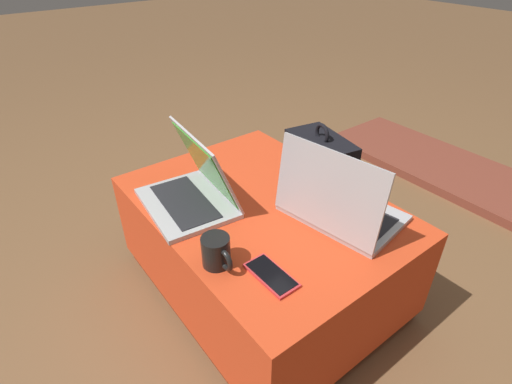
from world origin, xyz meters
TOP-DOWN VIEW (x-y plane):
  - ground_plane at (0.00, 0.00)m, footprint 14.00×14.00m
  - ottoman at (0.00, 0.00)m, footprint 0.92×0.68m
  - laptop_near at (-0.14, -0.18)m, footprint 0.34×0.28m
  - laptop_far at (0.21, 0.13)m, footprint 0.38×0.30m
  - cell_phone at (0.27, -0.19)m, footprint 0.15×0.07m
  - backpack at (-0.18, 0.47)m, footprint 0.33×0.28m
  - coffee_mug at (0.15, -0.27)m, footprint 0.11×0.08m
  - fireplace_hearth at (0.00, 1.34)m, footprint 1.40×0.50m

SIDE VIEW (x-z plane):
  - ground_plane at x=0.00m, z-range 0.00..0.00m
  - fireplace_hearth at x=0.00m, z-range 0.00..0.04m
  - ottoman at x=0.00m, z-range 0.00..0.38m
  - backpack at x=-0.18m, z-range -0.04..0.44m
  - cell_phone at x=0.27m, z-range 0.38..0.39m
  - coffee_mug at x=0.15m, z-range 0.38..0.47m
  - laptop_near at x=-0.14m, z-range 0.31..0.56m
  - laptop_far at x=0.21m, z-range 0.31..0.57m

